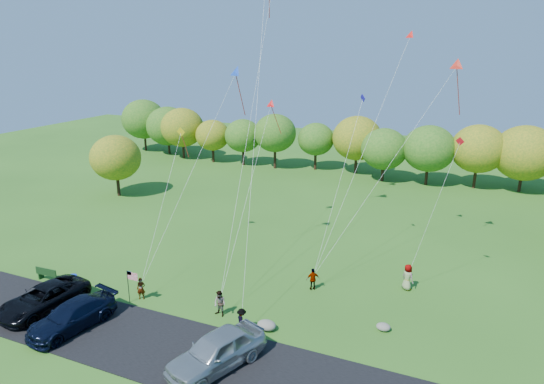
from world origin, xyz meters
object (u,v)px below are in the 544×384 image
(minivan_navy, at_px, (72,316))
(park_bench, at_px, (47,274))
(trash_barrel, at_px, (73,281))
(flyer_b, at_px, (220,304))
(flyer_c, at_px, (242,321))
(minivan_silver, at_px, (216,351))
(flyer_a, at_px, (141,289))
(flyer_d, at_px, (313,279))
(minivan_dark, at_px, (44,298))
(flyer_e, at_px, (408,277))

(minivan_navy, height_order, park_bench, minivan_navy)
(park_bench, xyz_separation_m, trash_barrel, (2.41, 0.06, -0.10))
(flyer_b, height_order, flyer_c, flyer_b)
(minivan_silver, height_order, trash_barrel, minivan_silver)
(minivan_navy, height_order, minivan_silver, minivan_silver)
(minivan_navy, distance_m, flyer_a, 4.82)
(park_bench, bearing_deg, minivan_silver, -15.26)
(flyer_a, distance_m, park_bench, 7.96)
(minivan_silver, bearing_deg, flyer_d, 100.67)
(flyer_d, distance_m, park_bench, 19.25)
(minivan_silver, distance_m, flyer_b, 5.21)
(minivan_dark, height_order, flyer_d, minivan_dark)
(minivan_navy, relative_size, flyer_d, 3.46)
(minivan_silver, relative_size, flyer_e, 3.04)
(flyer_b, bearing_deg, minivan_navy, -134.91)
(park_bench, bearing_deg, trash_barrel, -1.00)
(flyer_a, xyz_separation_m, flyer_c, (8.00, -0.79, -0.00))
(minivan_navy, xyz_separation_m, flyer_c, (9.52, 3.78, -0.10))
(minivan_dark, bearing_deg, trash_barrel, 109.97)
(minivan_navy, relative_size, flyer_e, 2.93)
(minivan_dark, height_order, flyer_b, flyer_b)
(flyer_b, height_order, flyer_d, flyer_b)
(minivan_navy, relative_size, park_bench, 2.97)
(minivan_navy, height_order, flyer_b, flyer_b)
(trash_barrel, bearing_deg, park_bench, -178.61)
(trash_barrel, bearing_deg, minivan_navy, -45.09)
(flyer_c, height_order, flyer_e, flyer_e)
(flyer_d, bearing_deg, park_bench, -13.12)
(flyer_d, bearing_deg, flyer_a, -2.84)
(flyer_c, distance_m, flyer_d, 7.03)
(minivan_silver, xyz_separation_m, park_bench, (-16.26, 3.71, -0.49))
(flyer_a, xyz_separation_m, trash_barrel, (-5.52, -0.56, -0.32))
(flyer_b, xyz_separation_m, flyer_e, (10.32, 8.28, 0.09))
(minivan_silver, height_order, flyer_b, minivan_silver)
(minivan_navy, height_order, flyer_c, minivan_navy)
(minivan_navy, xyz_separation_m, flyer_a, (1.52, 4.57, -0.10))
(minivan_dark, relative_size, park_bench, 3.13)
(flyer_e, bearing_deg, flyer_b, 74.23)
(flyer_b, distance_m, flyer_e, 13.23)
(minivan_dark, distance_m, minivan_navy, 3.37)
(flyer_b, relative_size, flyer_e, 0.90)
(flyer_a, bearing_deg, park_bench, 157.78)
(flyer_d, relative_size, park_bench, 0.86)
(flyer_d, xyz_separation_m, trash_barrel, (-15.70, -6.46, -0.35))
(flyer_a, height_order, flyer_e, flyer_e)
(minivan_navy, distance_m, flyer_c, 10.25)
(park_bench, height_order, trash_barrel, park_bench)
(minivan_navy, distance_m, park_bench, 7.54)
(flyer_a, relative_size, flyer_d, 0.96)
(minivan_dark, bearing_deg, minivan_navy, -7.50)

